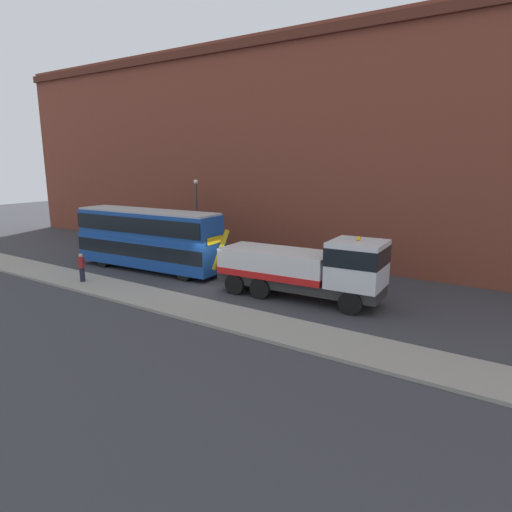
% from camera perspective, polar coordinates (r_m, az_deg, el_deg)
% --- Properties ---
extents(ground_plane, '(120.00, 120.00, 0.00)m').
position_cam_1_polar(ground_plane, '(26.53, -5.00, -3.73)').
color(ground_plane, '#38383D').
extents(near_kerb, '(60.00, 2.80, 0.15)m').
position_cam_1_polar(near_kerb, '(23.53, -11.42, -5.85)').
color(near_kerb, gray).
rests_on(near_kerb, ground_plane).
extents(building_facade, '(60.00, 1.50, 16.00)m').
position_cam_1_polar(building_facade, '(32.58, 4.37, 13.62)').
color(building_facade, brown).
rests_on(building_facade, ground_plane).
extents(recovery_tow_truck, '(10.21, 3.18, 3.67)m').
position_cam_1_polar(recovery_tow_truck, '(23.41, 6.55, -1.49)').
color(recovery_tow_truck, '#2D2D2D').
rests_on(recovery_tow_truck, ground_plane).
extents(double_decker_bus, '(11.15, 3.22, 4.06)m').
position_cam_1_polar(double_decker_bus, '(30.48, -13.80, 2.37)').
color(double_decker_bus, '#19479E').
rests_on(double_decker_bus, ground_plane).
extents(pedestrian_onlooker, '(0.44, 0.48, 1.71)m').
position_cam_1_polar(pedestrian_onlooker, '(28.38, -21.61, -1.44)').
color(pedestrian_onlooker, '#232333').
rests_on(pedestrian_onlooker, near_kerb).
extents(street_lamp, '(0.36, 0.36, 5.83)m').
position_cam_1_polar(street_lamp, '(35.09, -7.69, 5.93)').
color(street_lamp, '#38383D').
rests_on(street_lamp, ground_plane).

